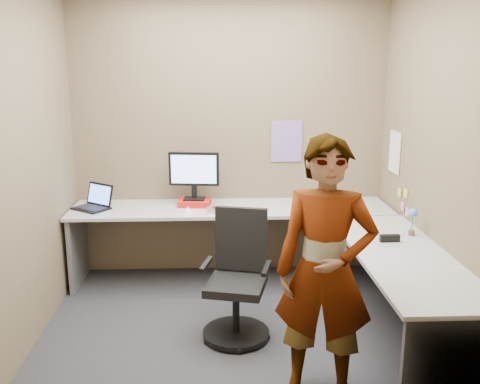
{
  "coord_description": "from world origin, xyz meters",
  "views": [
    {
      "loc": [
        -0.14,
        -3.83,
        2.04
      ],
      "look_at": [
        0.05,
        0.25,
        1.05
      ],
      "focal_mm": 40.0,
      "sensor_mm": 36.0,
      "label": 1
    }
  ],
  "objects_px": {
    "monitor": "(194,172)",
    "office_chair": "(238,287)",
    "desk": "(285,241)",
    "person": "(325,271)"
  },
  "relations": [
    {
      "from": "monitor",
      "to": "person",
      "type": "height_order",
      "value": "person"
    },
    {
      "from": "desk",
      "to": "person",
      "type": "distance_m",
      "value": 1.27
    },
    {
      "from": "desk",
      "to": "monitor",
      "type": "xyz_separation_m",
      "value": [
        -0.78,
        0.68,
        0.46
      ]
    },
    {
      "from": "monitor",
      "to": "person",
      "type": "relative_size",
      "value": 0.29
    },
    {
      "from": "monitor",
      "to": "person",
      "type": "bearing_deg",
      "value": -59.4
    },
    {
      "from": "monitor",
      "to": "person",
      "type": "distance_m",
      "value": 2.12
    },
    {
      "from": "monitor",
      "to": "office_chair",
      "type": "distance_m",
      "value": 1.37
    },
    {
      "from": "office_chair",
      "to": "person",
      "type": "xyz_separation_m",
      "value": [
        0.49,
        -0.78,
        0.43
      ]
    },
    {
      "from": "monitor",
      "to": "office_chair",
      "type": "relative_size",
      "value": 0.49
    },
    {
      "from": "office_chair",
      "to": "person",
      "type": "distance_m",
      "value": 1.02
    }
  ]
}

